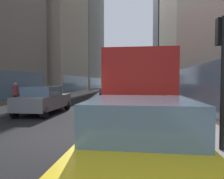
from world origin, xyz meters
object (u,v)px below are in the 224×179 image
object	(u,v)px
transit_bus	(139,84)
dalmatian_dog	(90,119)
box_truck	(138,83)
pedestrian_with_handbag	(16,95)
car_blue_hatchback	(109,89)
car_black_suv	(138,89)
car_white_van	(110,87)
car_grey_wagon	(44,100)
car_yellow_taxi	(140,145)
car_silver_sedan	(138,86)
traffic_light_near	(222,61)

from	to	relation	value
transit_bus	dalmatian_dog	xyz separation A→B (m)	(-1.81, -5.14, -1.26)
box_truck	pedestrian_with_handbag	distance (m)	27.35
car_blue_hatchback	transit_bus	bearing A→B (deg)	-75.31
car_blue_hatchback	car_black_suv	bearing A→B (deg)	7.41
box_truck	car_white_van	bearing A→B (deg)	170.20
car_black_suv	pedestrian_with_handbag	bearing A→B (deg)	-117.43
car_grey_wagon	car_yellow_taxi	bearing A→B (deg)	-54.78
car_silver_sedan	dalmatian_dog	bearing A→B (deg)	-92.23
pedestrian_with_handbag	dalmatian_dog	bearing A→B (deg)	-39.44
car_yellow_taxi	traffic_light_near	world-z (taller)	traffic_light_near
car_blue_hatchback	car_silver_sedan	size ratio (longest dim) A/B	1.02
car_blue_hatchback	traffic_light_near	xyz separation A→B (m)	(6.10, -22.18, 1.61)
car_grey_wagon	box_truck	size ratio (longest dim) A/B	0.56
car_white_van	dalmatian_dog	bearing A→B (deg)	-83.30
car_black_suv	car_white_van	bearing A→B (deg)	116.24
car_black_suv	car_grey_wagon	bearing A→B (deg)	-108.38
car_grey_wagon	dalmatian_dog	xyz separation A→B (m)	(3.79, -4.07, -0.31)
car_yellow_taxi	dalmatian_dog	distance (m)	4.28
box_truck	car_blue_hatchback	bearing A→B (deg)	-110.13
car_white_van	box_truck	bearing A→B (deg)	-9.80
box_truck	pedestrian_with_handbag	world-z (taller)	box_truck
dalmatian_dog	traffic_light_near	distance (m)	4.71
car_yellow_taxi	car_white_van	size ratio (longest dim) A/B	0.97
pedestrian_with_handbag	transit_bus	bearing A→B (deg)	-0.54
car_yellow_taxi	car_white_van	distance (m)	36.58
car_black_suv	car_blue_hatchback	bearing A→B (deg)	-172.59
car_grey_wagon	box_truck	xyz separation A→B (m)	(5.60, 27.25, 0.84)
car_silver_sedan	pedestrian_with_handbag	distance (m)	41.93
car_blue_hatchback	car_grey_wagon	xyz separation A→B (m)	(-1.60, -16.33, -0.00)
box_truck	dalmatian_dog	xyz separation A→B (m)	(-1.81, -31.31, -1.15)
car_yellow_taxi	pedestrian_with_handbag	distance (m)	12.21
car_white_van	pedestrian_with_handbag	xyz separation A→B (m)	(-2.55, -27.06, 0.19)
dalmatian_dog	car_white_van	bearing A→B (deg)	96.70
car_white_van	car_grey_wagon	bearing A→B (deg)	-90.00
box_truck	car_grey_wagon	bearing A→B (deg)	-101.61
box_truck	traffic_light_near	distance (m)	33.17
car_blue_hatchback	traffic_light_near	distance (m)	23.06
dalmatian_dog	pedestrian_with_handbag	bearing A→B (deg)	140.56
transit_bus	dalmatian_dog	bearing A→B (deg)	-109.38
transit_bus	traffic_light_near	world-z (taller)	traffic_light_near
car_white_van	traffic_light_near	world-z (taller)	traffic_light_near
transit_bus	car_black_suv	size ratio (longest dim) A/B	2.52
car_silver_sedan	car_grey_wagon	world-z (taller)	same
pedestrian_with_handbag	car_silver_sedan	bearing A→B (deg)	78.79
transit_bus	pedestrian_with_handbag	world-z (taller)	transit_bus
transit_bus	car_white_van	bearing A→B (deg)	101.66
car_blue_hatchback	car_white_van	distance (m)	11.99
dalmatian_dog	pedestrian_with_handbag	world-z (taller)	pedestrian_with_handbag
car_black_suv	car_yellow_taxi	xyz separation A→B (m)	(-0.00, -24.79, -0.00)
dalmatian_dog	pedestrian_with_handbag	xyz separation A→B (m)	(-6.34, 5.22, 0.50)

